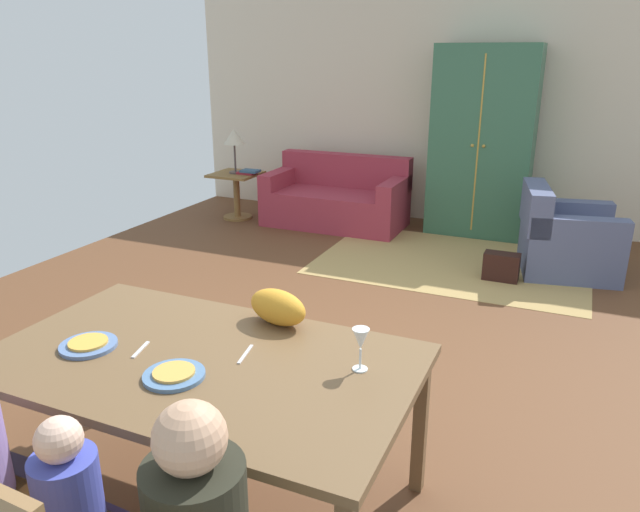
{
  "coord_description": "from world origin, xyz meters",
  "views": [
    {
      "loc": [
        1.32,
        -3.35,
        2.0
      ],
      "look_at": [
        -0.02,
        -0.28,
        0.85
      ],
      "focal_mm": 33.33,
      "sensor_mm": 36.0,
      "label": 1
    }
  ],
  "objects_px": {
    "plate_near_child": "(174,375)",
    "cat": "(278,307)",
    "armoire": "(482,142)",
    "wine_glass": "(361,341)",
    "table_lamp": "(234,138)",
    "handbag": "(501,267)",
    "dining_table": "(201,371)",
    "plate_near_man": "(88,345)",
    "couch": "(337,200)",
    "side_table": "(236,189)",
    "book_lower": "(247,173)",
    "armchair": "(564,239)",
    "book_upper": "(250,171)"
  },
  "relations": [
    {
      "from": "side_table",
      "to": "book_lower",
      "type": "xyz_separation_m",
      "value": [
        0.16,
        0.01,
        0.22
      ]
    },
    {
      "from": "armchair",
      "to": "armoire",
      "type": "height_order",
      "value": "armoire"
    },
    {
      "from": "side_table",
      "to": "book_upper",
      "type": "relative_size",
      "value": 2.64
    },
    {
      "from": "plate_near_child",
      "to": "book_upper",
      "type": "relative_size",
      "value": 1.14
    },
    {
      "from": "table_lamp",
      "to": "book_upper",
      "type": "xyz_separation_m",
      "value": [
        0.21,
        0.0,
        -0.39
      ]
    },
    {
      "from": "armoire",
      "to": "side_table",
      "type": "relative_size",
      "value": 3.62
    },
    {
      "from": "table_lamp",
      "to": "book_lower",
      "type": "relative_size",
      "value": 2.45
    },
    {
      "from": "wine_glass",
      "to": "table_lamp",
      "type": "height_order",
      "value": "table_lamp"
    },
    {
      "from": "wine_glass",
      "to": "couch",
      "type": "relative_size",
      "value": 0.11
    },
    {
      "from": "plate_near_man",
      "to": "side_table",
      "type": "distance_m",
      "value": 4.98
    },
    {
      "from": "wine_glass",
      "to": "armoire",
      "type": "height_order",
      "value": "armoire"
    },
    {
      "from": "couch",
      "to": "table_lamp",
      "type": "distance_m",
      "value": 1.46
    },
    {
      "from": "plate_near_man",
      "to": "couch",
      "type": "xyz_separation_m",
      "value": [
        -0.76,
        4.79,
        -0.47
      ]
    },
    {
      "from": "book_upper",
      "to": "armoire",
      "type": "bearing_deg",
      "value": 12.34
    },
    {
      "from": "dining_table",
      "to": "plate_near_child",
      "type": "bearing_deg",
      "value": -90.0
    },
    {
      "from": "table_lamp",
      "to": "book_upper",
      "type": "distance_m",
      "value": 0.44
    },
    {
      "from": "dining_table",
      "to": "couch",
      "type": "relative_size",
      "value": 1.11
    },
    {
      "from": "cat",
      "to": "table_lamp",
      "type": "relative_size",
      "value": 0.59
    },
    {
      "from": "plate_near_man",
      "to": "wine_glass",
      "type": "relative_size",
      "value": 1.34
    },
    {
      "from": "plate_near_child",
      "to": "cat",
      "type": "bearing_deg",
      "value": 76.38
    },
    {
      "from": "cat",
      "to": "armchair",
      "type": "height_order",
      "value": "cat"
    },
    {
      "from": "table_lamp",
      "to": "armchair",
      "type": "bearing_deg",
      "value": -6.05
    },
    {
      "from": "cat",
      "to": "book_lower",
      "type": "height_order",
      "value": "cat"
    },
    {
      "from": "armoire",
      "to": "cat",
      "type": "bearing_deg",
      "value": -92.62
    },
    {
      "from": "book_upper",
      "to": "plate_near_man",
      "type": "bearing_deg",
      "value": -68.31
    },
    {
      "from": "cat",
      "to": "table_lamp",
      "type": "bearing_deg",
      "value": 137.85
    },
    {
      "from": "plate_near_child",
      "to": "table_lamp",
      "type": "xyz_separation_m",
      "value": [
        -2.52,
        4.59,
        0.24
      ]
    },
    {
      "from": "cat",
      "to": "couch",
      "type": "distance_m",
      "value": 4.49
    },
    {
      "from": "book_lower",
      "to": "table_lamp",
      "type": "bearing_deg",
      "value": -176.03
    },
    {
      "from": "dining_table",
      "to": "couch",
      "type": "xyz_separation_m",
      "value": [
        -1.26,
        4.67,
        -0.39
      ]
    },
    {
      "from": "plate_near_child",
      "to": "side_table",
      "type": "bearing_deg",
      "value": 118.78
    },
    {
      "from": "plate_near_child",
      "to": "side_table",
      "type": "relative_size",
      "value": 0.43
    },
    {
      "from": "book_upper",
      "to": "handbag",
      "type": "xyz_separation_m",
      "value": [
        3.16,
        -0.9,
        -0.49
      ]
    },
    {
      "from": "plate_near_man",
      "to": "couch",
      "type": "bearing_deg",
      "value": 98.96
    },
    {
      "from": "plate_near_man",
      "to": "table_lamp",
      "type": "distance_m",
      "value": 4.97
    },
    {
      "from": "plate_near_child",
      "to": "handbag",
      "type": "bearing_deg",
      "value": 77.04
    },
    {
      "from": "plate_near_man",
      "to": "cat",
      "type": "bearing_deg",
      "value": 40.32
    },
    {
      "from": "side_table",
      "to": "book_lower",
      "type": "bearing_deg",
      "value": 3.97
    },
    {
      "from": "dining_table",
      "to": "plate_near_man",
      "type": "xyz_separation_m",
      "value": [
        -0.51,
        -0.12,
        0.07
      ]
    },
    {
      "from": "book_lower",
      "to": "book_upper",
      "type": "height_order",
      "value": "book_upper"
    },
    {
      "from": "armchair",
      "to": "handbag",
      "type": "bearing_deg",
      "value": -135.4
    },
    {
      "from": "cat",
      "to": "handbag",
      "type": "xyz_separation_m",
      "value": [
        0.7,
        3.07,
        -0.71
      ]
    },
    {
      "from": "plate_near_man",
      "to": "cat",
      "type": "relative_size",
      "value": 0.78
    },
    {
      "from": "couch",
      "to": "side_table",
      "type": "bearing_deg",
      "value": -168.41
    },
    {
      "from": "plate_near_child",
      "to": "couch",
      "type": "relative_size",
      "value": 0.15
    },
    {
      "from": "wine_glass",
      "to": "book_upper",
      "type": "relative_size",
      "value": 0.85
    },
    {
      "from": "plate_near_man",
      "to": "side_table",
      "type": "relative_size",
      "value": 0.43
    },
    {
      "from": "couch",
      "to": "book_lower",
      "type": "bearing_deg",
      "value": -167.35
    },
    {
      "from": "table_lamp",
      "to": "dining_table",
      "type": "bearing_deg",
      "value": -60.25
    },
    {
      "from": "plate_near_child",
      "to": "handbag",
      "type": "xyz_separation_m",
      "value": [
        0.85,
        3.69,
        -0.64
      ]
    }
  ]
}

